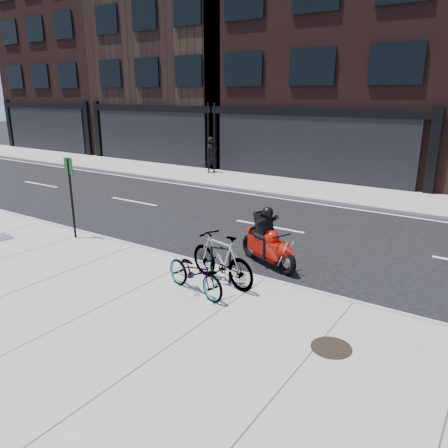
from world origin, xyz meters
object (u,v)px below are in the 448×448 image
Objects in this scene: bike_rack at (221,261)px; sign_post at (71,191)px; bicycle_front at (195,273)px; bicycle_rear at (222,258)px; motorcycle at (270,243)px; manhole_cover at (331,348)px; pedestrian at (212,155)px.

bike_rack is 5.22m from sign_post.
bicycle_front is 0.90× the size of bicycle_rear.
motorcycle reaches higher than manhole_cover.
pedestrian reaches higher than bike_rack.
bicycle_rear is at bearing -35.46° from bike_rack.
motorcycle is at bearing 133.15° from manhole_cover.
sign_post is at bearing -142.85° from motorcycle.
motorcycle is at bearing -176.62° from bicycle_rear.
sign_post is at bearing 177.77° from bike_rack.
bike_rack is at bearing 158.62° from manhole_cover.
sign_post is at bearing -143.46° from pedestrian.
bicycle_rear is at bearing -0.95° from bicycle_front.
motorcycle is at bearing 2.55° from bicycle_front.
sign_post is at bearing 170.49° from manhole_cover.
bike_rack is at bearing -112.62° from bicycle_rear.
bicycle_front is at bearing 172.32° from manhole_cover.
bicycle_front is 5.18m from sign_post.
manhole_cover is at bearing -24.40° from motorcycle.
manhole_cover is 8.31m from sign_post.
manhole_cover is (2.95, -1.15, -0.47)m from bike_rack.
bicycle_rear is 2.83× the size of manhole_cover.
bicycle_front is 3.13m from manhole_cover.
bicycle_front is 2.42m from motorcycle.
bike_rack reaches higher than manhole_cover.
bicycle_rear is 5.26m from sign_post.
bicycle_front is (-0.13, -0.74, -0.03)m from bike_rack.
bicycle_front is 14.34m from pedestrian.
sign_post reaches higher than manhole_cover.
bike_rack is 0.75m from bicycle_front.
sign_post is (-5.47, -1.44, 0.89)m from motorcycle.
bicycle_rear reaches higher than bike_rack.
manhole_cover is (2.61, -2.79, -0.47)m from motorcycle.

